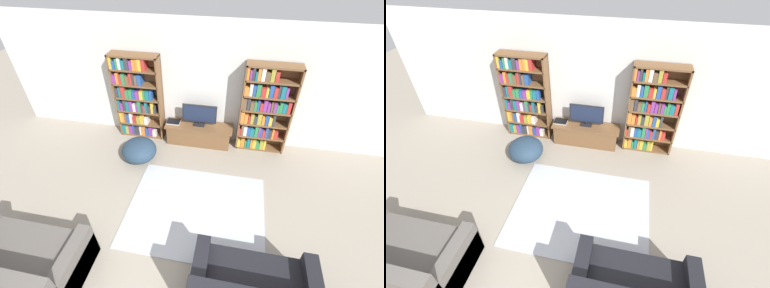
# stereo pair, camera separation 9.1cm
# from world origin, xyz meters

# --- Properties ---
(wall_back) EXTENTS (8.80, 0.06, 2.60)m
(wall_back) POSITION_xyz_m (0.00, 4.23, 1.30)
(wall_back) COLOR silver
(wall_back) RESTS_ON ground_plane
(bookshelf_left) EXTENTS (1.02, 0.30, 1.92)m
(bookshelf_left) POSITION_xyz_m (-1.43, 4.05, 0.94)
(bookshelf_left) COLOR brown
(bookshelf_left) RESTS_ON ground_plane
(bookshelf_right) EXTENTS (1.02, 0.30, 1.92)m
(bookshelf_right) POSITION_xyz_m (1.27, 4.05, 0.96)
(bookshelf_right) COLOR brown
(bookshelf_right) RESTS_ON ground_plane
(tv_stand) EXTENTS (1.48, 0.44, 0.46)m
(tv_stand) POSITION_xyz_m (-0.03, 3.95, 0.23)
(tv_stand) COLOR brown
(tv_stand) RESTS_ON ground_plane
(television) EXTENTS (0.74, 0.16, 0.49)m
(television) POSITION_xyz_m (-0.03, 3.98, 0.72)
(television) COLOR black
(television) RESTS_ON tv_stand
(laptop) EXTENTS (0.30, 0.23, 0.03)m
(laptop) POSITION_xyz_m (-0.61, 3.97, 0.47)
(laptop) COLOR #B7B7BC
(laptop) RESTS_ON tv_stand
(area_rug) EXTENTS (2.33, 1.86, 0.02)m
(area_rug) POSITION_xyz_m (0.23, 2.07, 0.01)
(area_rug) COLOR #B2B7C1
(area_rug) RESTS_ON ground_plane
(couch_left_sectional) EXTENTS (1.65, 0.98, 0.85)m
(couch_left_sectional) POSITION_xyz_m (-1.89, 0.57, 0.29)
(couch_left_sectional) COLOR #56514C
(couch_left_sectional) RESTS_ON ground_plane
(beanbag_ottoman) EXTENTS (0.72, 0.72, 0.47)m
(beanbag_ottoman) POSITION_xyz_m (-1.16, 3.16, 0.23)
(beanbag_ottoman) COLOR #23384C
(beanbag_ottoman) RESTS_ON ground_plane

